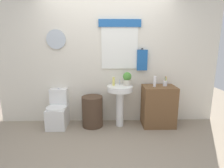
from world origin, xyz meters
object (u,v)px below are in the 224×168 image
object	(u,v)px
toilet	(58,112)
laundry_hamper	(92,111)
soap_bottle	(114,81)
lotion_bottle	(155,82)
potted_plant	(127,79)
pedestal_sink	(120,97)
toothbrush_cup	(165,83)
wooden_cabinet	(158,106)

from	to	relation	value
toilet	laundry_hamper	xyz separation A→B (m)	(0.68, -0.03, 0.02)
laundry_hamper	soap_bottle	world-z (taller)	soap_bottle
laundry_hamper	lotion_bottle	world-z (taller)	lotion_bottle
potted_plant	lotion_bottle	size ratio (longest dim) A/B	1.27
toilet	pedestal_sink	distance (m)	1.25
soap_bottle	lotion_bottle	size ratio (longest dim) A/B	0.80
toilet	laundry_hamper	distance (m)	0.68
pedestal_sink	toothbrush_cup	xyz separation A→B (m)	(0.87, 0.02, 0.26)
soap_bottle	toothbrush_cup	distance (m)	0.99
pedestal_sink	potted_plant	size ratio (longest dim) A/B	3.13
toilet	wooden_cabinet	xyz separation A→B (m)	(1.97, -0.03, 0.12)
toilet	lotion_bottle	bearing A→B (deg)	-2.27
lotion_bottle	potted_plant	bearing A→B (deg)	168.89
lotion_bottle	toothbrush_cup	xyz separation A→B (m)	(0.22, 0.06, -0.05)
pedestal_sink	lotion_bottle	bearing A→B (deg)	-3.53
pedestal_sink	soap_bottle	xyz separation A→B (m)	(-0.12, 0.05, 0.29)
wooden_cabinet	soap_bottle	world-z (taller)	soap_bottle
toilet	pedestal_sink	xyz separation A→B (m)	(1.21, -0.03, 0.31)
lotion_bottle	pedestal_sink	bearing A→B (deg)	176.47
potted_plant	lotion_bottle	xyz separation A→B (m)	(0.51, -0.10, -0.04)
toilet	soap_bottle	world-z (taller)	soap_bottle
pedestal_sink	toilet	bearing A→B (deg)	178.41
wooden_cabinet	soap_bottle	bearing A→B (deg)	176.74
toilet	potted_plant	world-z (taller)	potted_plant
toilet	wooden_cabinet	size ratio (longest dim) A/B	0.93
pedestal_sink	wooden_cabinet	bearing A→B (deg)	-0.00
pedestal_sink	lotion_bottle	world-z (taller)	lotion_bottle
lotion_bottle	soap_bottle	bearing A→B (deg)	173.33
laundry_hamper	wooden_cabinet	distance (m)	1.30
potted_plant	wooden_cabinet	bearing A→B (deg)	-5.55
wooden_cabinet	potted_plant	distance (m)	0.82
lotion_bottle	wooden_cabinet	bearing A→B (deg)	20.29
laundry_hamper	lotion_bottle	size ratio (longest dim) A/B	2.95
toilet	soap_bottle	xyz separation A→B (m)	(1.09, 0.02, 0.60)
toilet	potted_plant	distance (m)	1.50
laundry_hamper	wooden_cabinet	xyz separation A→B (m)	(1.29, 0.00, 0.10)
wooden_cabinet	pedestal_sink	bearing A→B (deg)	180.00
potted_plant	lotion_bottle	world-z (taller)	potted_plant
lotion_bottle	laundry_hamper	bearing A→B (deg)	178.07
laundry_hamper	lotion_bottle	distance (m)	1.33
soap_bottle	toilet	bearing A→B (deg)	-179.14
toilet	potted_plant	size ratio (longest dim) A/B	2.87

